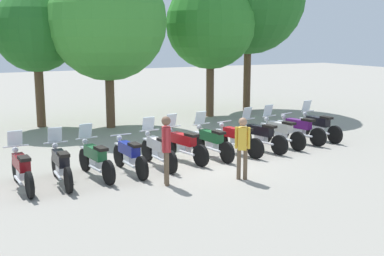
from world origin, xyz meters
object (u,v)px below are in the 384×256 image
(motorcycle_9, at_px, (280,131))
(person_1, at_px, (166,145))
(motorcycle_11, at_px, (318,126))
(person_0, at_px, (242,144))
(motorcycle_0, at_px, (21,169))
(motorcycle_10, at_px, (299,129))
(motorcycle_4, at_px, (158,149))
(motorcycle_7, at_px, (237,138))
(motorcycle_6, at_px, (211,141))
(tree_3, at_px, (210,24))
(motorcycle_5, at_px, (183,144))
(tree_1, at_px, (36,31))
(motorcycle_8, at_px, (260,135))
(motorcycle_2, at_px, (95,158))
(motorcycle_3, at_px, (129,155))
(motorcycle_1, at_px, (61,164))
(tree_2, at_px, (108,21))

(motorcycle_9, distance_m, person_1, 5.68)
(motorcycle_11, relative_size, person_0, 1.33)
(motorcycle_0, bearing_deg, motorcycle_10, -86.76)
(motorcycle_4, distance_m, motorcycle_7, 2.84)
(motorcycle_4, bearing_deg, person_0, -148.58)
(motorcycle_6, bearing_deg, tree_3, -34.12)
(motorcycle_0, distance_m, motorcycle_9, 8.55)
(motorcycle_5, distance_m, motorcycle_11, 5.70)
(motorcycle_5, bearing_deg, tree_3, -46.14)
(person_0, distance_m, tree_1, 11.04)
(person_1, bearing_deg, motorcycle_8, 42.22)
(motorcycle_0, distance_m, motorcycle_5, 4.76)
(motorcycle_2, relative_size, tree_3, 0.35)
(motorcycle_3, bearing_deg, motorcycle_5, -79.02)
(motorcycle_6, bearing_deg, motorcycle_1, 92.52)
(motorcycle_10, bearing_deg, person_0, 109.94)
(motorcycle_7, bearing_deg, motorcycle_0, 82.26)
(motorcycle_9, relative_size, person_1, 1.24)
(motorcycle_7, height_order, motorcycle_9, motorcycle_9)
(motorcycle_5, bearing_deg, motorcycle_9, -97.47)
(motorcycle_11, bearing_deg, motorcycle_10, 91.70)
(motorcycle_11, bearing_deg, tree_1, 45.73)
(motorcycle_11, distance_m, tree_2, 9.05)
(motorcycle_4, distance_m, person_1, 1.85)
(motorcycle_9, distance_m, tree_2, 8.13)
(motorcycle_2, bearing_deg, motorcycle_3, -97.81)
(motorcycle_3, bearing_deg, motorcycle_0, 89.50)
(motorcycle_7, xyz_separation_m, person_0, (-1.34, -2.45, 0.45))
(motorcycle_7, relative_size, motorcycle_9, 0.98)
(motorcycle_9, relative_size, tree_1, 0.39)
(motorcycle_4, xyz_separation_m, motorcycle_6, (1.89, 0.25, 0.00))
(person_0, distance_m, person_1, 2.01)
(motorcycle_3, bearing_deg, motorcycle_11, -85.81)
(person_1, bearing_deg, person_0, 3.33)
(tree_3, bearing_deg, motorcycle_5, -123.96)
(motorcycle_9, xyz_separation_m, tree_2, (-4.11, 5.94, 3.75))
(tree_2, bearing_deg, motorcycle_8, -62.77)
(motorcycle_7, bearing_deg, motorcycle_1, 83.39)
(motorcycle_10, xyz_separation_m, tree_2, (-5.05, 5.75, 3.76))
(tree_2, bearing_deg, tree_1, 150.54)
(motorcycle_0, relative_size, tree_1, 0.39)
(motorcycle_1, xyz_separation_m, motorcycle_10, (8.49, 1.20, -0.01))
(person_0, bearing_deg, motorcycle_3, -92.19)
(motorcycle_7, xyz_separation_m, motorcycle_8, (0.94, 0.06, 0.01))
(tree_2, bearing_deg, motorcycle_5, -86.98)
(motorcycle_8, relative_size, motorcycle_10, 1.00)
(motorcycle_7, height_order, person_0, person_0)
(motorcycle_4, relative_size, motorcycle_7, 1.02)
(tree_2, xyz_separation_m, tree_3, (4.98, 0.66, -0.05))
(tree_1, height_order, tree_3, tree_3)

